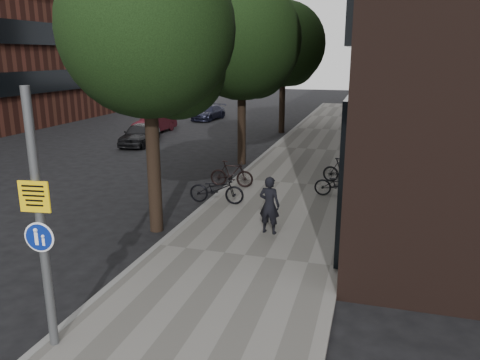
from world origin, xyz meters
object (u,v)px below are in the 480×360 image
at_px(parked_car_near, 140,134).
at_px(pedestrian, 269,205).
at_px(signpost, 41,223).
at_px(parked_bike_facade_near, 340,184).

bearing_deg(parked_car_near, pedestrian, -55.63).
bearing_deg(signpost, pedestrian, 61.06).
distance_m(signpost, parked_car_near, 18.25).
bearing_deg(pedestrian, parked_car_near, -40.42).
height_order(parked_bike_facade_near, parked_car_near, parked_car_near).
xyz_separation_m(pedestrian, parked_car_near, (-9.55, 10.87, -0.30)).
xyz_separation_m(signpost, parked_car_near, (-7.26, 16.66, -1.63)).
relative_size(signpost, parked_bike_facade_near, 2.51).
xyz_separation_m(signpost, parked_bike_facade_near, (3.80, 9.62, -1.66)).
relative_size(pedestrian, parked_car_near, 0.45).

